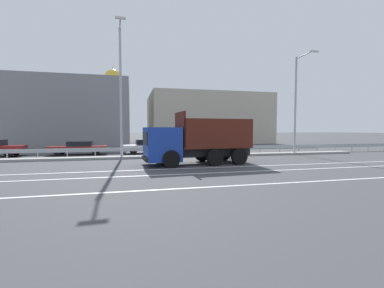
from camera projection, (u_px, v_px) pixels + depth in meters
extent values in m
plane|color=#424244|center=(193.00, 160.00, 18.98)|extent=(320.00, 320.00, 0.00)
cube|color=silver|center=(206.00, 168.00, 15.09)|extent=(56.63, 0.16, 0.01)
cube|color=silver|center=(216.00, 173.00, 13.33)|extent=(56.63, 0.16, 0.01)
cube|color=silver|center=(241.00, 185.00, 10.32)|extent=(56.63, 0.16, 0.01)
cube|color=gray|center=(187.00, 156.00, 21.05)|extent=(31.15, 1.10, 0.18)
cube|color=#9EA0A5|center=(184.00, 148.00, 22.26)|extent=(56.63, 0.04, 0.32)
cylinder|color=#ADADB2|center=(7.00, 155.00, 19.16)|extent=(0.09, 0.09, 0.62)
cylinder|color=#ADADB2|center=(38.00, 155.00, 19.64)|extent=(0.09, 0.09, 0.62)
cylinder|color=#ADADB2|center=(67.00, 154.00, 20.12)|extent=(0.09, 0.09, 0.62)
cylinder|color=#ADADB2|center=(95.00, 154.00, 20.60)|extent=(0.09, 0.09, 0.62)
cylinder|color=#ADADB2|center=(122.00, 153.00, 21.08)|extent=(0.09, 0.09, 0.62)
cylinder|color=#ADADB2|center=(147.00, 153.00, 21.56)|extent=(0.09, 0.09, 0.62)
cylinder|color=#ADADB2|center=(172.00, 152.00, 22.04)|extent=(0.09, 0.09, 0.62)
cylinder|color=#ADADB2|center=(195.00, 152.00, 22.52)|extent=(0.09, 0.09, 0.62)
cylinder|color=#ADADB2|center=(218.00, 151.00, 23.00)|extent=(0.09, 0.09, 0.62)
cylinder|color=#ADADB2|center=(239.00, 151.00, 23.47)|extent=(0.09, 0.09, 0.62)
cylinder|color=#ADADB2|center=(260.00, 150.00, 23.95)|extent=(0.09, 0.09, 0.62)
cylinder|color=#ADADB2|center=(280.00, 150.00, 24.43)|extent=(0.09, 0.09, 0.62)
cylinder|color=#ADADB2|center=(299.00, 150.00, 24.91)|extent=(0.09, 0.09, 0.62)
cylinder|color=#ADADB2|center=(317.00, 149.00, 25.39)|extent=(0.09, 0.09, 0.62)
cylinder|color=#ADADB2|center=(335.00, 149.00, 25.87)|extent=(0.09, 0.09, 0.62)
cylinder|color=#ADADB2|center=(352.00, 148.00, 26.35)|extent=(0.09, 0.09, 0.62)
cylinder|color=#ADADB2|center=(368.00, 148.00, 26.83)|extent=(0.09, 0.09, 0.62)
cylinder|color=#ADADB2|center=(384.00, 148.00, 27.31)|extent=(0.09, 0.09, 0.62)
cube|color=#19389E|center=(162.00, 144.00, 16.03)|extent=(2.25, 2.56, 2.07)
cube|color=black|center=(145.00, 138.00, 15.69)|extent=(0.19, 2.07, 0.79)
cube|color=black|center=(145.00, 159.00, 15.75)|extent=(0.28, 2.36, 0.24)
cube|color=black|center=(213.00, 151.00, 17.11)|extent=(4.92, 1.69, 0.53)
cube|color=#511E14|center=(213.00, 147.00, 17.09)|extent=(4.80, 2.66, 0.12)
cube|color=#511E14|center=(220.00, 133.00, 15.98)|extent=(4.63, 0.45, 1.76)
cube|color=#511E14|center=(207.00, 132.00, 18.09)|extent=(4.63, 0.45, 1.76)
cube|color=#511E14|center=(180.00, 129.00, 16.33)|extent=(0.27, 2.32, 2.20)
cube|color=#511E14|center=(243.00, 132.00, 17.72)|extent=(0.27, 2.32, 1.76)
cylinder|color=black|center=(171.00, 159.00, 15.04)|extent=(1.06, 0.40, 1.04)
cylinder|color=black|center=(163.00, 155.00, 17.29)|extent=(1.06, 0.40, 1.04)
cylinder|color=black|center=(215.00, 157.00, 15.89)|extent=(1.06, 0.40, 1.04)
cylinder|color=black|center=(202.00, 154.00, 18.13)|extent=(1.06, 0.40, 1.04)
cylinder|color=black|center=(239.00, 157.00, 16.40)|extent=(1.06, 0.40, 1.04)
cylinder|color=black|center=(224.00, 153.00, 18.65)|extent=(1.06, 0.40, 1.04)
cylinder|color=white|center=(223.00, 154.00, 21.77)|extent=(0.16, 0.16, 0.34)
cylinder|color=black|center=(223.00, 150.00, 21.75)|extent=(0.16, 0.16, 0.34)
cylinder|color=white|center=(223.00, 146.00, 21.73)|extent=(0.16, 0.16, 0.34)
cylinder|color=black|center=(223.00, 142.00, 21.71)|extent=(0.16, 0.16, 0.34)
cylinder|color=white|center=(223.00, 138.00, 21.69)|extent=(0.16, 0.16, 0.34)
cylinder|color=#1E4CB2|center=(223.00, 132.00, 21.67)|extent=(0.68, 0.03, 0.68)
cylinder|color=white|center=(223.00, 132.00, 21.67)|extent=(0.73, 0.02, 0.73)
cylinder|color=#ADADB2|center=(121.00, 94.00, 19.69)|extent=(0.18, 0.18, 9.96)
cylinder|color=#ADADB2|center=(120.00, 24.00, 18.30)|extent=(0.24, 2.34, 0.10)
cube|color=silver|center=(120.00, 18.00, 17.18)|extent=(0.71, 0.24, 0.12)
cylinder|color=#ADADB2|center=(295.00, 106.00, 22.96)|extent=(0.18, 0.18, 8.69)
cylinder|color=#ADADB2|center=(305.00, 55.00, 21.52)|extent=(0.23, 2.46, 0.10)
cube|color=silver|center=(314.00, 51.00, 20.32)|extent=(0.71, 0.24, 0.12)
cylinder|color=black|center=(16.00, 152.00, 22.31)|extent=(0.61, 0.22, 0.60)
cylinder|color=black|center=(8.00, 154.00, 20.72)|extent=(0.61, 0.22, 0.60)
cube|color=maroon|center=(79.00, 149.00, 22.92)|extent=(4.92, 1.93, 0.48)
cube|color=black|center=(80.00, 144.00, 22.93)|extent=(2.09, 1.63, 0.42)
cylinder|color=black|center=(58.00, 153.00, 21.73)|extent=(0.61, 0.22, 0.60)
cylinder|color=black|center=(62.00, 151.00, 23.36)|extent=(0.61, 0.22, 0.60)
cylinder|color=black|center=(96.00, 152.00, 22.51)|extent=(0.61, 0.22, 0.60)
cylinder|color=black|center=(97.00, 150.00, 24.14)|extent=(0.61, 0.22, 0.60)
cube|color=silver|center=(148.00, 147.00, 24.27)|extent=(4.78, 2.15, 0.51)
cube|color=black|center=(147.00, 142.00, 24.20)|extent=(2.06, 1.76, 0.51)
cylinder|color=black|center=(162.00, 149.00, 25.55)|extent=(0.61, 0.24, 0.60)
cylinder|color=black|center=(165.00, 150.00, 23.86)|extent=(0.61, 0.24, 0.60)
cylinder|color=black|center=(132.00, 150.00, 24.71)|extent=(0.61, 0.24, 0.60)
cylinder|color=black|center=(134.00, 151.00, 23.02)|extent=(0.61, 0.24, 0.60)
cube|color=gray|center=(77.00, 113.00, 37.83)|extent=(15.17, 11.67, 9.29)
cube|color=#B7AD99|center=(205.00, 119.00, 45.73)|extent=(19.37, 15.18, 8.12)
cube|color=silver|center=(114.00, 113.00, 49.09)|extent=(3.60, 3.60, 10.77)
sphere|color=gold|center=(113.00, 78.00, 48.72)|extent=(3.24, 3.24, 3.24)
cone|color=gold|center=(113.00, 68.00, 48.61)|extent=(0.30, 0.30, 1.20)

